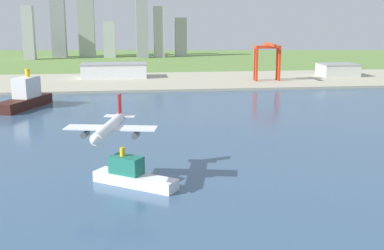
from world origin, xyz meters
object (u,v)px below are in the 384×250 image
(ferry_boat, at_px, (132,175))
(port_crane_red, at_px, (268,54))
(cargo_ship, at_px, (25,97))
(warehouse_main, at_px, (114,70))
(airplane_landing, at_px, (109,128))
(warehouse_annex, at_px, (338,70))

(ferry_boat, xyz_separation_m, port_crane_red, (140.86, 297.61, 25.88))
(cargo_ship, xyz_separation_m, warehouse_main, (62.07, 161.16, 1.82))
(port_crane_red, bearing_deg, cargo_ship, -152.79)
(airplane_landing, height_order, ferry_boat, airplane_landing)
(cargo_ship, distance_m, warehouse_annex, 340.62)
(ferry_boat, height_order, cargo_ship, cargo_ship)
(airplane_landing, bearing_deg, ferry_boat, -0.09)
(airplane_landing, distance_m, warehouse_main, 346.52)
(port_crane_red, bearing_deg, warehouse_main, 162.81)
(port_crane_red, bearing_deg, airplane_landing, -116.65)
(ferry_boat, xyz_separation_m, warehouse_annex, (230.78, 328.54, 4.94))
(cargo_ship, height_order, port_crane_red, port_crane_red)
(warehouse_main, height_order, warehouse_annex, warehouse_main)
(ferry_boat, distance_m, cargo_ship, 200.86)
(airplane_landing, distance_m, cargo_ship, 198.29)
(airplane_landing, bearing_deg, cargo_ship, 110.62)
(cargo_ship, bearing_deg, port_crane_red, 27.21)
(airplane_landing, distance_m, ferry_boat, 21.64)
(cargo_ship, relative_size, warehouse_main, 0.82)
(ferry_boat, relative_size, cargo_ship, 0.60)
(cargo_ship, height_order, warehouse_main, cargo_ship)
(airplane_landing, height_order, warehouse_main, airplane_landing)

